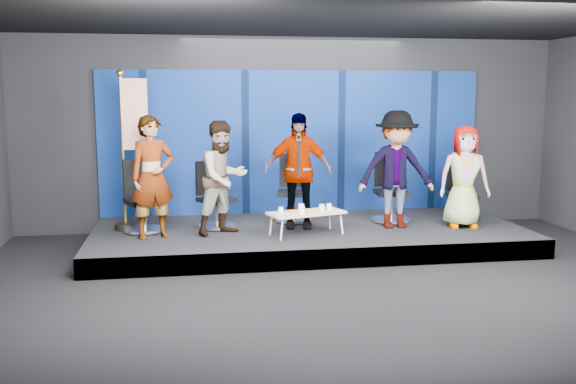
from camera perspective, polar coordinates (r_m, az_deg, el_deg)
name	(u,v)px	position (r m, az deg, el deg)	size (l,w,h in m)	color
ground	(347,291)	(8.30, 5.25, -8.72)	(10.00, 10.00, 0.00)	black
room_walls	(350,98)	(7.92, 5.50, 8.30)	(10.02, 8.02, 3.51)	black
riser	(309,236)	(10.62, 1.85, -3.96)	(7.00, 3.00, 0.30)	black
backdrop	(294,142)	(11.82, 0.51, 4.45)	(7.00, 0.08, 2.60)	#071E56
chair_a	(143,208)	(10.47, -12.79, -1.41)	(0.83, 0.83, 1.15)	silver
panelist_a	(152,177)	(9.91, -11.96, 1.30)	(0.68, 0.45, 1.87)	black
chair_b	(215,206)	(10.58, -6.53, -1.25)	(0.85, 0.85, 1.10)	silver
panelist_b	(223,178)	(10.02, -5.78, 1.26)	(0.86, 0.67, 1.77)	black
chair_c	(293,199)	(11.04, 0.44, -0.66)	(0.77, 0.77, 1.16)	silver
panelist_c	(298,171)	(10.46, 0.86, 1.90)	(1.10, 0.46, 1.88)	black
chair_d	(391,199)	(11.17, 9.11, -0.61)	(0.71, 0.71, 1.18)	silver
panelist_d	(396,170)	(10.59, 9.59, 1.98)	(1.24, 0.71, 1.92)	black
chair_e	(461,202)	(11.43, 15.12, -0.85)	(0.67, 0.67, 1.04)	silver
panelist_e	(464,177)	(10.86, 15.39, 1.31)	(0.82, 0.53, 1.68)	black
coffee_table	(306,214)	(9.99, 1.65, -1.93)	(1.28, 0.81, 0.36)	tan
mug_a	(281,210)	(9.87, -0.64, -1.62)	(0.08, 0.08, 0.09)	white
mug_b	(302,210)	(9.85, 1.24, -1.59)	(0.09, 0.09, 0.11)	white
mug_c	(301,207)	(10.08, 1.17, -1.36)	(0.09, 0.09, 0.11)	white
mug_d	(322,207)	(10.08, 3.02, -1.38)	(0.08, 0.08, 0.10)	white
mug_e	(329,207)	(10.18, 3.66, -1.30)	(0.08, 0.08, 0.09)	white
flag_stand	(131,146)	(10.52, -13.81, 3.96)	(0.58, 0.34, 2.56)	black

